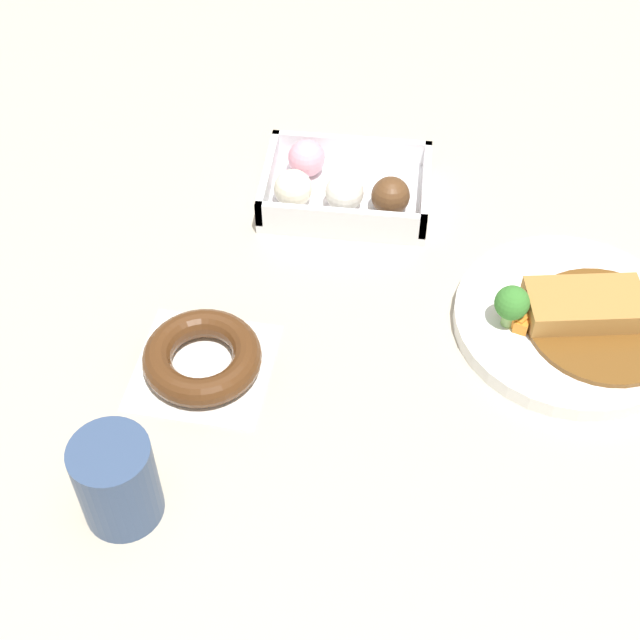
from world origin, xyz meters
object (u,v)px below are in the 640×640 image
Objects in this scene: donut_box at (341,188)px; chocolate_ring_donut at (202,358)px; curry_plate at (572,319)px; coffee_mug at (117,481)px.

donut_box is 1.35× the size of chocolate_ring_donut.
curry_plate reaches higher than donut_box.
donut_box is 2.10× the size of coffee_mug.
curry_plate is 1.69× the size of chocolate_ring_donut.
chocolate_ring_donut is at bearing -165.45° from curry_plate.
curry_plate is 0.30m from donut_box.
coffee_mug reaches higher than chocolate_ring_donut.
donut_box is 0.28m from chocolate_ring_donut.
chocolate_ring_donut is (-0.11, -0.26, -0.01)m from donut_box.
curry_plate is 2.62× the size of coffee_mug.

